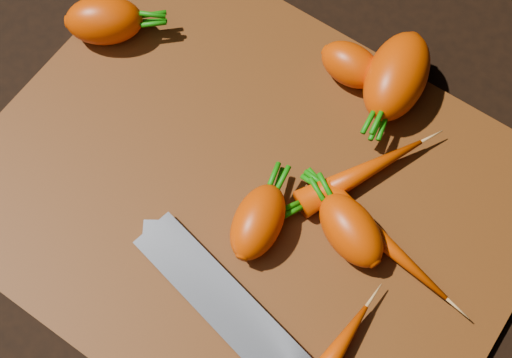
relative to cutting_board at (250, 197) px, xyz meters
The scene contains 11 objects.
ground 0.01m from the cutting_board, ahead, with size 2.00×2.00×0.01m, color black.
cutting_board is the anchor object (origin of this frame).
carrot_0 0.23m from the cutting_board, 164.00° to the left, with size 0.08×0.05×0.05m, color #E74100.
carrot_1 0.18m from the cutting_board, 72.84° to the left, with size 0.10×0.06×0.06m, color #E74100.
carrot_2 0.04m from the cutting_board, 43.30° to the right, with size 0.07×0.04×0.04m, color #E74100.
carrot_3 0.16m from the cutting_board, 87.19° to the left, with size 0.06×0.04×0.04m, color #E74100.
carrot_4 0.10m from the cutting_board, ahead, with size 0.07×0.04×0.04m, color #E74100.
carrot_5 0.11m from the cutting_board, 43.59° to the left, with size 0.13×0.03×0.03m, color #E74100.
carrot_6 0.13m from the cutting_board, 11.71° to the left, with size 0.14×0.03×0.03m, color #E74100.
carrot_7 0.17m from the cutting_board, 30.77° to the right, with size 0.10×0.03×0.03m, color #E74100.
knife 0.14m from the cutting_board, 52.05° to the right, with size 0.38×0.11×0.02m.
Camera 1 is at (0.14, -0.20, 0.63)m, focal length 50.00 mm.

